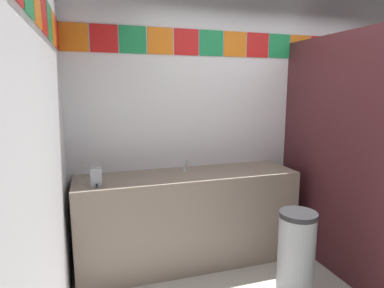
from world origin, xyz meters
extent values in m
cube|color=silver|center=(0.00, 1.50, 1.40)|extent=(3.89, 0.08, 2.80)
cube|color=orange|center=(-1.82, 1.46, 2.15)|extent=(0.25, 0.01, 0.25)
cube|color=red|center=(-1.56, 1.46, 2.15)|extent=(0.25, 0.01, 0.25)
cube|color=#1E8C4C|center=(-1.30, 1.46, 2.15)|extent=(0.25, 0.01, 0.25)
cube|color=orange|center=(-1.04, 1.46, 2.15)|extent=(0.25, 0.01, 0.25)
cube|color=red|center=(-0.78, 1.46, 2.15)|extent=(0.25, 0.01, 0.25)
cube|color=#1E8C4C|center=(-0.52, 1.46, 2.15)|extent=(0.25, 0.01, 0.25)
cube|color=orange|center=(-0.26, 1.46, 2.15)|extent=(0.25, 0.01, 0.25)
cube|color=red|center=(0.00, 1.46, 2.15)|extent=(0.25, 0.01, 0.25)
cube|color=#1E8C4C|center=(0.26, 1.46, 2.15)|extent=(0.25, 0.01, 0.25)
cube|color=orange|center=(0.52, 1.46, 2.15)|extent=(0.25, 0.01, 0.25)
cube|color=red|center=(0.78, 1.46, 2.15)|extent=(0.25, 0.01, 0.25)
cube|color=#1E8C4C|center=(1.04, 1.46, 2.15)|extent=(0.25, 0.01, 0.25)
cube|color=orange|center=(1.30, 1.46, 2.15)|extent=(0.25, 0.01, 0.25)
cube|color=red|center=(1.56, 1.46, 2.15)|extent=(0.25, 0.01, 0.25)
cube|color=silver|center=(-1.99, 0.00, 1.40)|extent=(0.08, 2.93, 2.80)
cube|color=orange|center=(-1.94, 0.27, 2.15)|extent=(0.01, 0.25, 0.25)
cube|color=red|center=(-1.94, 0.53, 2.15)|extent=(0.01, 0.25, 0.25)
cube|color=#1E8C4C|center=(-1.94, 0.80, 2.15)|extent=(0.01, 0.25, 0.25)
cube|color=orange|center=(-1.94, 1.07, 2.15)|extent=(0.01, 0.25, 0.25)
cube|color=red|center=(-1.94, 1.33, 2.15)|extent=(0.01, 0.25, 0.25)
cube|color=gray|center=(-0.85, 1.18, 0.45)|extent=(2.10, 0.56, 0.90)
cube|color=gray|center=(-0.85, 1.45, 0.86)|extent=(2.10, 0.03, 0.08)
cylinder|color=silver|center=(-0.85, 1.15, 0.84)|extent=(0.34, 0.34, 0.10)
cylinder|color=silver|center=(-0.85, 1.29, 0.92)|extent=(0.04, 0.04, 0.05)
cylinder|color=silver|center=(-0.85, 1.24, 0.99)|extent=(0.02, 0.06, 0.09)
cube|color=gray|center=(-1.69, 1.02, 0.98)|extent=(0.09, 0.07, 0.16)
cylinder|color=black|center=(-1.69, 0.98, 0.92)|extent=(0.02, 0.02, 0.03)
cube|color=#471E23|center=(0.40, 0.75, 1.09)|extent=(0.04, 1.43, 2.18)
cylinder|color=white|center=(0.95, 1.02, 0.20)|extent=(0.38, 0.38, 0.40)
torus|color=white|center=(0.95, 1.02, 0.42)|extent=(0.39, 0.39, 0.05)
cube|color=white|center=(0.95, 1.23, 0.57)|extent=(0.34, 0.17, 0.34)
cylinder|color=#999EA3|center=(-0.19, 0.36, 0.36)|extent=(0.29, 0.29, 0.71)
cylinder|color=#262628|center=(-0.19, 0.36, 0.73)|extent=(0.30, 0.30, 0.04)
camera|label=1|loc=(-1.70, -1.67, 1.70)|focal=30.11mm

